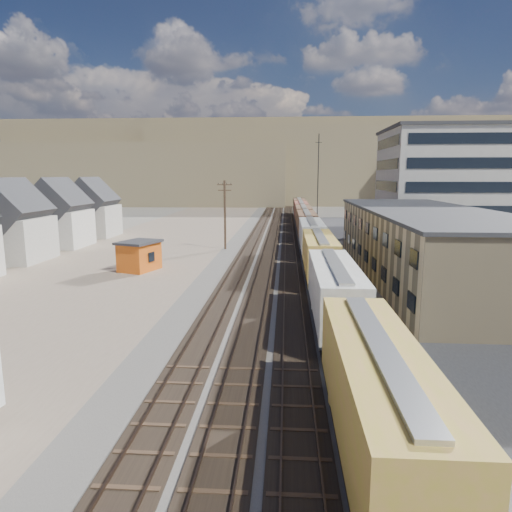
# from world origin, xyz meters

# --- Properties ---
(ground) EXTENTS (300.00, 300.00, 0.00)m
(ground) POSITION_xyz_m (0.00, 0.00, 0.00)
(ground) COLOR #6B6356
(ground) RESTS_ON ground
(ballast_bed) EXTENTS (18.00, 200.00, 0.06)m
(ballast_bed) POSITION_xyz_m (0.00, 50.00, 0.03)
(ballast_bed) COLOR #4C4742
(ballast_bed) RESTS_ON ground
(dirt_yard) EXTENTS (24.00, 180.00, 0.03)m
(dirt_yard) POSITION_xyz_m (-20.00, 40.00, 0.01)
(dirt_yard) COLOR #7A6653
(dirt_yard) RESTS_ON ground
(asphalt_lot) EXTENTS (26.00, 120.00, 0.04)m
(asphalt_lot) POSITION_xyz_m (22.00, 35.00, 0.02)
(asphalt_lot) COLOR #232326
(asphalt_lot) RESTS_ON ground
(rail_tracks) EXTENTS (11.40, 200.00, 0.24)m
(rail_tracks) POSITION_xyz_m (-0.55, 50.00, 0.11)
(rail_tracks) COLOR black
(rail_tracks) RESTS_ON ground
(freight_train) EXTENTS (3.00, 119.74, 4.46)m
(freight_train) POSITION_xyz_m (3.80, 45.42, 2.79)
(freight_train) COLOR black
(freight_train) RESTS_ON ground
(warehouse) EXTENTS (12.40, 40.40, 7.25)m
(warehouse) POSITION_xyz_m (14.98, 25.00, 3.65)
(warehouse) COLOR tan
(warehouse) RESTS_ON ground
(office_tower) EXTENTS (22.60, 18.60, 18.45)m
(office_tower) POSITION_xyz_m (27.95, 54.95, 9.26)
(office_tower) COLOR #9E998E
(office_tower) RESTS_ON ground
(utility_pole_north) EXTENTS (2.20, 0.32, 10.00)m
(utility_pole_north) POSITION_xyz_m (-8.50, 42.00, 5.30)
(utility_pole_north) COLOR #382619
(utility_pole_north) RESTS_ON ground
(radio_mast) EXTENTS (1.20, 0.16, 18.00)m
(radio_mast) POSITION_xyz_m (6.00, 60.00, 9.12)
(radio_mast) COLOR black
(radio_mast) RESTS_ON ground
(hills_north) EXTENTS (265.00, 80.00, 32.00)m
(hills_north) POSITION_xyz_m (0.17, 167.92, 14.10)
(hills_north) COLOR brown
(hills_north) RESTS_ON ground
(maintenance_shed) EXTENTS (4.92, 5.57, 3.41)m
(maintenance_shed) POSITION_xyz_m (-16.22, 26.29, 1.75)
(maintenance_shed) COLOR #D55814
(maintenance_shed) RESTS_ON ground
(parked_car_blue) EXTENTS (5.41, 5.09, 1.42)m
(parked_car_blue) POSITION_xyz_m (24.64, 51.92, 0.71)
(parked_car_blue) COLOR navy
(parked_car_blue) RESTS_ON ground
(parked_car_far) EXTENTS (3.14, 4.54, 1.44)m
(parked_car_far) POSITION_xyz_m (28.78, 39.93, 0.72)
(parked_car_far) COLOR white
(parked_car_far) RESTS_ON ground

